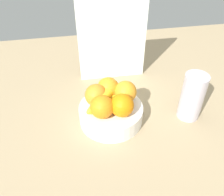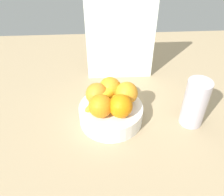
% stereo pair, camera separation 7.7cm
% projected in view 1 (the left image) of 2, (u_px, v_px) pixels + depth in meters
% --- Properties ---
extents(ground_plane, '(1.80, 1.40, 0.03)m').
position_uv_depth(ground_plane, '(110.00, 118.00, 0.93)').
color(ground_plane, '#9C8764').
extents(fruit_bowl, '(0.23, 0.23, 0.06)m').
position_uv_depth(fruit_bowl, '(112.00, 113.00, 0.88)').
color(fruit_bowl, white).
rests_on(fruit_bowl, ground_plane).
extents(orange_front_left, '(0.08, 0.08, 0.08)m').
position_uv_depth(orange_front_left, '(122.00, 105.00, 0.80)').
color(orange_front_left, orange).
rests_on(orange_front_left, fruit_bowl).
extents(orange_front_right, '(0.08, 0.08, 0.08)m').
position_uv_depth(orange_front_right, '(126.00, 92.00, 0.86)').
color(orange_front_right, orange).
rests_on(orange_front_right, fruit_bowl).
extents(orange_center, '(0.08, 0.08, 0.08)m').
position_uv_depth(orange_center, '(109.00, 88.00, 0.88)').
color(orange_center, orange).
rests_on(orange_center, fruit_bowl).
extents(orange_back_left, '(0.08, 0.08, 0.08)m').
position_uv_depth(orange_back_left, '(96.00, 96.00, 0.84)').
color(orange_back_left, orange).
rests_on(orange_back_left, fruit_bowl).
extents(orange_back_right, '(0.08, 0.08, 0.08)m').
position_uv_depth(orange_back_right, '(102.00, 107.00, 0.80)').
color(orange_back_right, orange).
rests_on(orange_back_right, fruit_bowl).
extents(banana_bunch, '(0.16, 0.16, 0.06)m').
position_uv_depth(banana_bunch, '(105.00, 98.00, 0.85)').
color(banana_bunch, gold).
rests_on(banana_bunch, fruit_bowl).
extents(cutting_board, '(0.28, 0.02, 0.36)m').
position_uv_depth(cutting_board, '(112.00, 39.00, 1.00)').
color(cutting_board, white).
rests_on(cutting_board, ground_plane).
extents(thermos_tumbler, '(0.08, 0.08, 0.18)m').
position_uv_depth(thermos_tumbler, '(192.00, 97.00, 0.86)').
color(thermos_tumbler, '#BAB2BD').
rests_on(thermos_tumbler, ground_plane).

